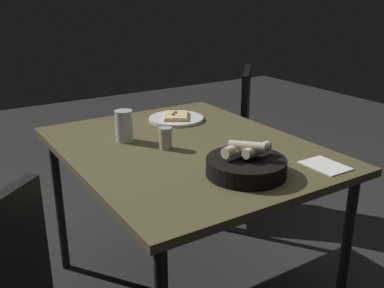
% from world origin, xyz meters
% --- Properties ---
extents(dining_table, '(1.17, 0.93, 0.75)m').
position_xyz_m(dining_table, '(0.00, 0.00, 0.69)').
color(dining_table, brown).
rests_on(dining_table, ground).
extents(pizza_plate, '(0.27, 0.27, 0.04)m').
position_xyz_m(pizza_plate, '(-0.34, 0.16, 0.76)').
color(pizza_plate, white).
rests_on(pizza_plate, dining_table).
extents(bread_basket, '(0.28, 0.28, 0.12)m').
position_xyz_m(bread_basket, '(0.36, 0.02, 0.78)').
color(bread_basket, black).
rests_on(bread_basket, dining_table).
extents(beer_glass, '(0.07, 0.07, 0.13)m').
position_xyz_m(beer_glass, '(-0.19, -0.19, 0.81)').
color(beer_glass, silver).
rests_on(beer_glass, dining_table).
extents(pepper_shaker, '(0.05, 0.05, 0.09)m').
position_xyz_m(pepper_shaker, '(-0.02, -0.09, 0.79)').
color(pepper_shaker, '#BFB299').
rests_on(pepper_shaker, dining_table).
extents(napkin, '(0.16, 0.12, 0.00)m').
position_xyz_m(napkin, '(0.46, 0.31, 0.75)').
color(napkin, white).
rests_on(napkin, dining_table).
extents(chair_far, '(0.62, 0.62, 0.91)m').
position_xyz_m(chair_far, '(-0.63, 0.68, 0.51)').
color(chair_far, black).
rests_on(chair_far, ground).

